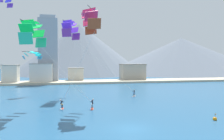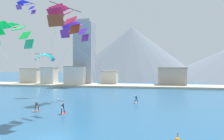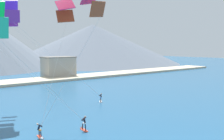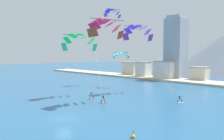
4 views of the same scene
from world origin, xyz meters
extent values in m
plane|color=#23567F|center=(0.00, 0.00, 0.00)|extent=(400.00, 400.00, 0.00)
cube|color=white|center=(7.23, 22.58, 0.04)|extent=(1.21, 1.42, 0.07)
cylinder|color=black|center=(6.99, 22.26, 0.41)|extent=(0.23, 0.25, 0.69)
cylinder|color=black|center=(7.46, 22.90, 0.41)|extent=(0.23, 0.25, 0.69)
cube|color=blue|center=(7.23, 22.58, 0.79)|extent=(0.36, 0.35, 0.12)
cylinder|color=black|center=(7.27, 22.55, 1.11)|extent=(0.38, 0.36, 0.58)
cylinder|color=black|center=(7.13, 22.52, 1.27)|extent=(0.45, 0.36, 0.38)
cylinder|color=black|center=(7.26, 22.70, 1.27)|extent=(0.45, 0.36, 0.38)
cylinder|color=black|center=(7.05, 22.72, 1.25)|extent=(0.33, 0.44, 0.03)
sphere|color=tan|center=(7.34, 22.50, 1.49)|extent=(0.21, 0.21, 0.21)
cone|color=white|center=(7.74, 23.29, 0.10)|extent=(0.47, 0.45, 0.36)
cube|color=#E54C33|center=(-3.48, 11.36, 0.04)|extent=(0.62, 1.48, 0.07)
cylinder|color=#231E28|center=(-3.53, 10.97, 0.45)|extent=(0.16, 0.27, 0.77)
cylinder|color=#231E28|center=(-3.43, 11.76, 0.45)|extent=(0.16, 0.27, 0.77)
cube|color=white|center=(-3.48, 11.36, 0.87)|extent=(0.35, 0.28, 0.12)
cylinder|color=#231E28|center=(-3.41, 11.36, 1.21)|extent=(0.39, 0.27, 0.65)
cylinder|color=#231E28|center=(-3.53, 11.25, 1.40)|extent=(0.56, 0.15, 0.42)
cylinder|color=#231E28|center=(-3.50, 11.49, 1.40)|extent=(0.56, 0.15, 0.42)
cylinder|color=black|center=(-3.69, 11.39, 1.37)|extent=(0.10, 0.52, 0.03)
sphere|color=tan|center=(-3.32, 11.34, 1.63)|extent=(0.23, 0.23, 0.23)
cone|color=white|center=(-3.37, 12.23, 0.10)|extent=(0.39, 0.34, 0.36)
cube|color=#E54C33|center=(-8.48, 12.47, 0.04)|extent=(0.68, 1.49, 0.07)
cylinder|color=black|center=(-8.41, 12.86, 0.42)|extent=(0.16, 0.26, 0.72)
cylinder|color=black|center=(-8.54, 12.08, 0.42)|extent=(0.16, 0.26, 0.72)
cube|color=orange|center=(-8.48, 12.47, 0.82)|extent=(0.33, 0.28, 0.12)
cylinder|color=black|center=(-8.57, 12.49, 1.14)|extent=(0.44, 0.28, 0.61)
cylinder|color=black|center=(-8.46, 12.59, 1.31)|extent=(0.52, 0.17, 0.39)
cylinder|color=black|center=(-8.49, 12.36, 1.31)|extent=(0.52, 0.17, 0.39)
cylinder|color=black|center=(-8.30, 12.44, 1.29)|extent=(0.12, 0.52, 0.03)
sphere|color=beige|center=(-8.72, 12.52, 1.51)|extent=(0.22, 0.22, 0.22)
cone|color=white|center=(-8.62, 11.62, 0.10)|extent=(0.41, 0.36, 0.36)
cube|color=purple|center=(-7.73, 22.95, 14.20)|extent=(2.15, 0.90, 1.82)
cube|color=#8032F1|center=(-7.69, 23.79, 15.69)|extent=(2.32, 1.57, 1.60)
cube|color=#8032F1|center=(-7.44, 25.14, 16.71)|extent=(2.41, 2.06, 1.10)
cube|color=#8032F1|center=(-7.01, 26.76, 17.08)|extent=(2.44, 2.28, 0.39)
cube|color=#8032F1|center=(-6.50, 28.35, 16.71)|extent=(2.38, 2.27, 1.10)
cube|color=#8032F1|center=(-5.98, 29.62, 15.69)|extent=(2.24, 1.96, 1.60)
cube|color=purple|center=(-5.56, 30.34, 14.20)|extent=(2.04, 1.39, 1.82)
cylinder|color=black|center=(-7.88, 27.01, 16.95)|extent=(1.25, 7.52, 0.10)
cylinder|color=silver|center=(-0.30, 22.75, 7.30)|extent=(14.73, 0.09, 12.13)
cylinder|color=silver|center=(0.82, 26.58, 7.30)|extent=(12.49, 7.77, 12.13)
cube|color=#10EF4E|center=(-13.39, 11.18, 14.04)|extent=(2.21, 1.89, 1.05)
cube|color=#10EF4E|center=(-13.17, 12.86, 14.40)|extent=(2.22, 2.09, 0.33)
cube|color=#10EF4E|center=(-12.87, 14.53, 14.04)|extent=(2.19, 2.06, 1.05)
cube|color=#10EF4E|center=(-12.55, 15.89, 13.01)|extent=(2.12, 1.71, 1.58)
cube|color=#28C58D|center=(-12.26, 16.69, 11.49)|extent=(2.01, 1.12, 1.83)
cylinder|color=black|center=(-14.04, 12.99, 14.31)|extent=(0.46, 7.76, 0.10)
cylinder|color=silver|center=(-8.54, 10.07, 6.00)|extent=(9.73, 2.66, 9.29)
cylinder|color=silver|center=(-7.92, 14.11, 6.00)|extent=(8.49, 5.48, 9.29)
cube|color=#A13F1F|center=(-3.18, 16.08, 13.91)|extent=(2.12, 1.34, 1.84)
cube|color=#EA275B|center=(-3.61, 15.26, 15.22)|extent=(2.13, 1.76, 1.75)
cube|color=#EA275B|center=(-3.92, 13.95, 16.11)|extent=(2.15, 1.89, 1.38)
cube|color=#EA275B|center=(-4.06, 12.37, 16.42)|extent=(2.16, 1.72, 0.78)
cube|color=#EA275B|center=(-4.00, 10.79, 16.11)|extent=(2.16, 1.80, 1.38)
cube|color=#EA275B|center=(-3.75, 9.47, 15.22)|extent=(2.15, 1.66, 1.75)
cube|color=#A13F1F|center=(-3.35, 8.62, 13.91)|extent=(2.14, 1.24, 1.84)
cylinder|color=black|center=(-3.12, 12.35, 16.72)|extent=(2.51, 7.08, 0.10)
cylinder|color=silver|center=(-5.62, 14.36, 7.22)|extent=(5.41, 3.86, 11.89)
cylinder|color=silver|center=(-5.71, 10.44, 7.22)|extent=(5.22, 4.05, 11.89)
cube|color=#459EC3|center=(-17.72, 29.00, 8.97)|extent=(0.98, 1.50, 1.03)
cube|color=#14E1DC|center=(-17.18, 29.19, 9.63)|extent=(1.22, 1.60, 0.98)
cube|color=#14E1DC|center=(-16.53, 29.57, 10.06)|extent=(1.42, 1.61, 0.79)
cube|color=#14E1DC|center=(-15.85, 30.10, 10.21)|extent=(1.54, 1.58, 0.50)
cube|color=#14E1DC|center=(-15.23, 30.69, 10.06)|extent=(1.58, 1.48, 0.79)
cube|color=#14E1DC|center=(-14.76, 31.27, 9.63)|extent=(1.57, 1.31, 0.98)
cube|color=#459EC3|center=(-14.48, 31.77, 8.97)|extent=(1.46, 1.11, 1.03)
cylinder|color=black|center=(-16.23, 30.53, 10.38)|extent=(4.04, 1.84, 0.10)
cube|color=purple|center=(-22.23, 36.06, 22.48)|extent=(1.58, 0.91, 1.27)
cube|color=#2C31ED|center=(-22.43, 35.48, 23.50)|extent=(1.66, 1.29, 1.10)
cube|color=#2C31ED|center=(-22.67, 34.53, 24.19)|extent=(1.71, 1.49, 0.75)
cube|color=#2C31ED|center=(-22.89, 33.38, 24.44)|extent=(1.73, 1.49, 0.28)
cube|color=#2C31ED|center=(-23.07, 32.23, 24.19)|extent=(1.71, 1.37, 0.75)
cube|color=#2C31ED|center=(-23.16, 31.26, 23.50)|extent=(1.67, 1.06, 1.10)
cube|color=purple|center=(-23.16, 30.64, 22.48)|extent=(1.60, 0.62, 1.27)
cylinder|color=black|center=(-22.22, 33.27, 24.51)|extent=(1.57, 5.30, 0.10)
sphere|color=orange|center=(12.51, 1.43, 0.15)|extent=(0.56, 0.56, 0.56)
cylinder|color=black|center=(12.51, 1.43, 0.65)|extent=(0.04, 0.04, 0.44)
cube|color=orange|center=(12.60, 1.43, 0.83)|extent=(0.18, 0.01, 0.12)
cube|color=beige|center=(0.00, 55.39, 0.35)|extent=(180.00, 10.00, 0.70)
cube|color=beige|center=(-4.89, 60.18, 2.55)|extent=(5.78, 4.61, 5.10)
cube|color=gray|center=(-4.89, 60.18, 5.25)|extent=(6.01, 4.80, 0.30)
cube|color=#A89E8E|center=(17.77, 59.84, 3.26)|extent=(9.48, 6.60, 6.52)
cube|color=slate|center=(17.77, 59.84, 6.67)|extent=(9.86, 6.86, 0.30)
cube|color=silver|center=(-27.53, 56.74, 3.27)|extent=(5.03, 4.82, 6.53)
cube|color=#99958B|center=(-27.53, 56.74, 6.68)|extent=(5.23, 5.02, 0.30)
cube|color=silver|center=(-17.08, 56.47, 3.45)|extent=(7.54, 4.89, 6.90)
cube|color=#9D9992|center=(-17.08, 56.47, 7.05)|extent=(7.84, 5.09, 0.30)
cube|color=beige|center=(-36.35, 59.10, 3.05)|extent=(7.14, 4.94, 6.11)
cube|color=gray|center=(-36.35, 59.10, 6.26)|extent=(7.43, 5.14, 0.30)
cube|color=#999EA8|center=(-14.91, 60.82, 11.88)|extent=(7.00, 7.00, 23.76)
cube|color=#A8ADB9|center=(-14.91, 60.82, 24.36)|extent=(5.60, 5.60, 1.20)
cone|color=slate|center=(-0.99, 117.67, 15.83)|extent=(82.74, 82.74, 31.67)
camera|label=1|loc=(-7.12, -25.11, 8.25)|focal=35.00mm
camera|label=2|loc=(9.76, -20.65, 7.55)|focal=35.00mm
camera|label=3|loc=(-19.06, -13.25, 9.92)|focal=40.00mm
camera|label=4|loc=(28.41, -17.92, 9.76)|focal=35.00mm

